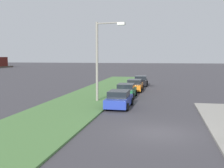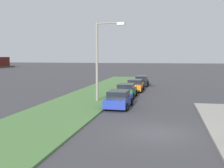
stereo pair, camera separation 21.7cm
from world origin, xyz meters
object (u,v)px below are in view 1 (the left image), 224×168
Objects in this scene: parked_car_green at (126,91)px; parked_car_orange at (135,85)px; parked_car_blue at (119,99)px; streetlight at (100,56)px; parked_car_black at (141,81)px.

parked_car_orange is (5.39, -0.29, 0.00)m from parked_car_green.
parked_car_green is at bearing 2.85° from parked_car_blue.
parked_car_green is at bearing 176.02° from parked_car_orange.
parked_car_green is 0.58× the size of streetlight.
parked_car_blue is 5.81m from parked_car_green.
parked_car_green is 5.39m from parked_car_orange.
parked_car_orange is at bearing 175.92° from parked_car_black.
parked_car_blue is at bearing 176.82° from parked_car_black.
streetlight reaches higher than parked_car_orange.
streetlight is (-14.95, 2.44, 3.67)m from parked_car_black.
parked_car_orange is (11.19, -0.05, 0.00)m from parked_car_blue.
parked_car_blue is at bearing -178.15° from parked_car_green.
parked_car_green is 11.67m from parked_car_black.
streetlight is (2.52, 2.21, 3.67)m from parked_car_blue.
parked_car_orange is at bearing -3.57° from parked_car_green.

